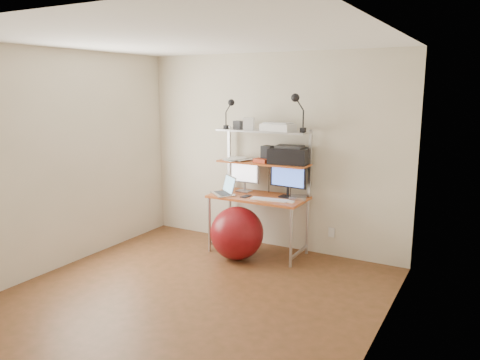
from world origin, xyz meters
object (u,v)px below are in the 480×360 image
object	(u,v)px
laptop	(226,190)
printer	(289,155)
exercise_ball	(237,233)
monitor_silver	(245,173)
monitor_black	(288,178)

from	to	relation	value
laptop	printer	xyz separation A→B (m)	(0.74, 0.29, 0.47)
exercise_ball	monitor_silver	bearing A→B (deg)	107.59
monitor_silver	laptop	size ratio (longest dim) A/B	1.04
laptop	printer	distance (m)	0.92
monitor_black	printer	xyz separation A→B (m)	(-0.01, 0.05, 0.27)
printer	exercise_ball	bearing A→B (deg)	-139.12
exercise_ball	laptop	bearing A→B (deg)	143.09
monitor_black	printer	distance (m)	0.28
printer	monitor_silver	bearing A→B (deg)	175.91
monitor_black	printer	bearing A→B (deg)	103.26
printer	exercise_ball	distance (m)	1.15
monitor_silver	laptop	distance (m)	0.35
monitor_silver	monitor_black	bearing A→B (deg)	-2.82
monitor_black	exercise_ball	xyz separation A→B (m)	(-0.47, -0.44, -0.66)
monitor_black	laptop	bearing A→B (deg)	-157.82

